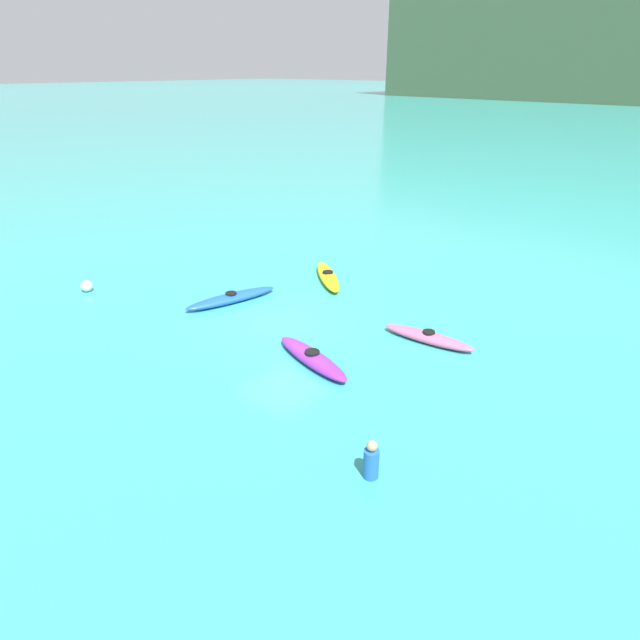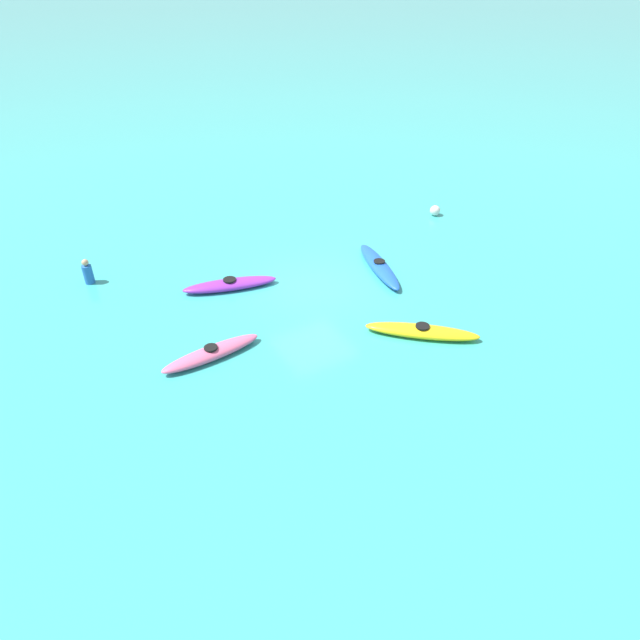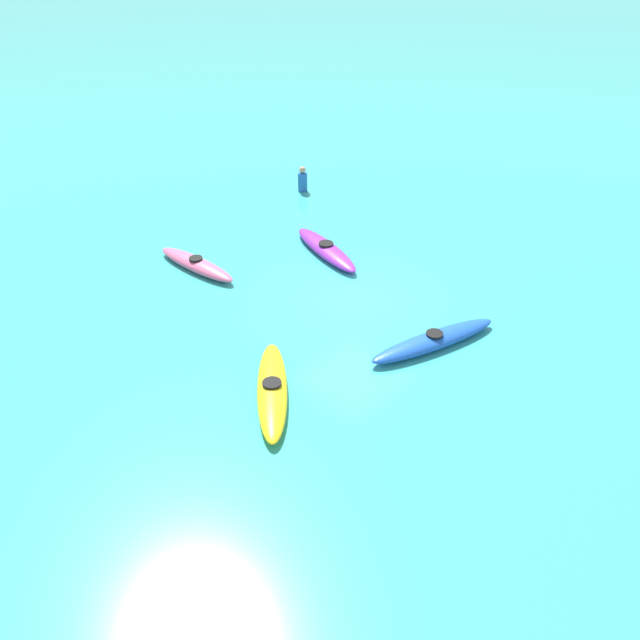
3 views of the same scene
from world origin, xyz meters
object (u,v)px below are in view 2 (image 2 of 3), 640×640
kayak_pink (211,353)px  buoy_white (435,211)px  kayak_purple (230,284)px  kayak_blue (379,266)px  kayak_yellow (422,331)px  person_near_shore (88,273)px

kayak_pink → buoy_white: (-11.81, -4.39, 0.05)m
kayak_purple → buoy_white: bearing=-173.1°
kayak_blue → kayak_yellow: bearing=71.6°
kayak_pink → kayak_yellow: (-5.61, 2.17, -0.00)m
kayak_pink → buoy_white: size_ratio=6.75×
kayak_pink → buoy_white: buoy_white is taller
kayak_purple → kayak_yellow: bearing=124.7°
kayak_blue → buoy_white: (-4.91, -2.70, 0.05)m
kayak_pink → kayak_blue: bearing=-166.2°
kayak_blue → person_near_shore: (8.91, -4.31, 0.22)m
kayak_yellow → person_near_shore: 11.17m
kayak_purple → kayak_yellow: size_ratio=1.09×
person_near_shore → kayak_yellow: bearing=133.0°
kayak_pink → person_near_shore: bearing=-71.5°
kayak_pink → kayak_blue: size_ratio=0.84×
kayak_pink → kayak_purple: (-1.90, -3.19, 0.00)m
kayak_purple → buoy_white: buoy_white is taller
kayak_blue → person_near_shore: size_ratio=3.96×
kayak_pink → kayak_blue: 7.10m
kayak_pink → kayak_purple: bearing=-120.8°
kayak_pink → kayak_purple: size_ratio=0.92×
kayak_pink → kayak_blue: same height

